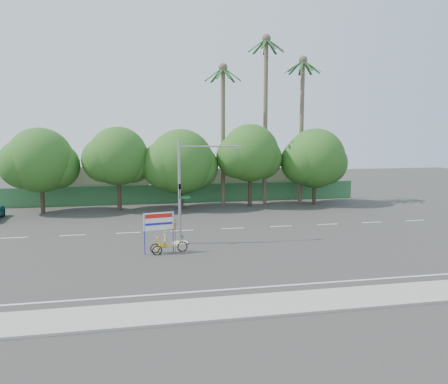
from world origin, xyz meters
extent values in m
plane|color=#33302D|center=(0.00, 0.00, 0.00)|extent=(120.00, 120.00, 0.00)
cube|color=gray|center=(0.00, -7.50, 0.06)|extent=(50.00, 2.40, 0.12)
cube|color=#336B3D|center=(0.00, 21.50, 1.00)|extent=(38.00, 0.08, 2.00)
cube|color=#BCAE95|center=(-10.00, 26.00, 2.00)|extent=(12.00, 8.00, 4.00)
cube|color=#BCAE95|center=(8.00, 26.00, 1.80)|extent=(14.00, 8.00, 3.60)
cylinder|color=#473828|center=(-14.00, 18.00, 1.76)|extent=(0.40, 0.40, 3.52)
sphere|color=#205218|center=(-14.00, 18.00, 4.96)|extent=(6.00, 6.00, 6.00)
sphere|color=#205218|center=(-12.65, 18.30, 4.40)|extent=(4.32, 4.32, 4.32)
sphere|color=#205218|center=(-15.35, 17.75, 4.64)|extent=(4.56, 4.56, 4.56)
cylinder|color=#473828|center=(-7.00, 18.00, 1.87)|extent=(0.40, 0.40, 3.74)
sphere|color=#205218|center=(-7.00, 18.00, 5.27)|extent=(5.60, 5.60, 5.60)
sphere|color=#205218|center=(-5.74, 18.30, 4.68)|extent=(4.03, 4.03, 4.03)
sphere|color=#205218|center=(-8.26, 17.75, 4.93)|extent=(4.26, 4.26, 4.26)
cylinder|color=#473828|center=(-1.00, 18.00, 1.65)|extent=(0.40, 0.40, 3.30)
sphere|color=#205218|center=(-1.00, 18.00, 4.65)|extent=(6.40, 6.40, 6.40)
sphere|color=#205218|center=(0.44, 18.30, 4.12)|extent=(4.61, 4.61, 4.61)
sphere|color=#205218|center=(-2.44, 17.75, 4.35)|extent=(4.86, 4.86, 4.86)
cylinder|color=#473828|center=(6.00, 18.00, 1.94)|extent=(0.40, 0.40, 3.87)
sphere|color=#205218|center=(6.00, 18.00, 5.46)|extent=(5.80, 5.80, 5.80)
sphere|color=#205218|center=(7.30, 18.30, 4.84)|extent=(4.18, 4.18, 4.18)
sphere|color=#205218|center=(4.70, 17.75, 5.10)|extent=(4.41, 4.41, 4.41)
cylinder|color=#473828|center=(13.00, 18.00, 1.72)|extent=(0.40, 0.40, 3.43)
sphere|color=#205218|center=(13.00, 18.00, 4.84)|extent=(6.20, 6.20, 6.20)
sphere|color=#205218|center=(14.39, 18.30, 4.29)|extent=(4.46, 4.46, 4.46)
sphere|color=#205218|center=(11.61, 17.75, 4.52)|extent=(4.71, 4.71, 4.71)
cylinder|color=#70604C|center=(8.00, 19.50, 8.50)|extent=(0.44, 0.44, 17.00)
sphere|color=#70604C|center=(8.00, 19.50, 17.00)|extent=(0.90, 0.90, 0.90)
cube|color=#1C4C21|center=(8.94, 19.50, 16.34)|extent=(1.91, 0.28, 1.36)
cube|color=#1C4C21|center=(8.72, 20.11, 16.34)|extent=(1.65, 1.44, 1.36)
cube|color=#1C4C21|center=(8.16, 20.43, 16.34)|extent=(0.61, 1.93, 1.36)
cube|color=#1C4C21|center=(7.53, 20.32, 16.34)|extent=(1.20, 1.80, 1.36)
cube|color=#1C4C21|center=(7.11, 19.82, 16.34)|extent=(1.89, 0.92, 1.36)
cube|color=#1C4C21|center=(7.11, 19.18, 16.34)|extent=(1.89, 0.92, 1.36)
cube|color=#1C4C21|center=(7.53, 18.68, 16.34)|extent=(1.20, 1.80, 1.36)
cube|color=#1C4C21|center=(8.16, 18.57, 16.34)|extent=(0.61, 1.93, 1.36)
cube|color=#1C4C21|center=(8.72, 18.89, 16.34)|extent=(1.65, 1.44, 1.36)
cylinder|color=#70604C|center=(12.00, 19.50, 7.50)|extent=(0.44, 0.44, 15.00)
sphere|color=#70604C|center=(12.00, 19.50, 15.00)|extent=(0.90, 0.90, 0.90)
cube|color=#1C4C21|center=(12.94, 19.50, 14.34)|extent=(1.91, 0.28, 1.36)
cube|color=#1C4C21|center=(12.72, 20.11, 14.34)|extent=(1.65, 1.44, 1.36)
cube|color=#1C4C21|center=(12.16, 20.43, 14.34)|extent=(0.61, 1.93, 1.36)
cube|color=#1C4C21|center=(11.53, 20.32, 14.34)|extent=(1.20, 1.80, 1.36)
cube|color=#1C4C21|center=(11.11, 19.82, 14.34)|extent=(1.89, 0.92, 1.36)
cube|color=#1C4C21|center=(11.11, 19.18, 14.34)|extent=(1.89, 0.92, 1.36)
cube|color=#1C4C21|center=(11.53, 18.68, 14.34)|extent=(1.20, 1.80, 1.36)
cube|color=#1C4C21|center=(12.16, 18.57, 14.34)|extent=(0.61, 1.93, 1.36)
cube|color=#1C4C21|center=(12.72, 18.89, 14.34)|extent=(1.65, 1.44, 1.36)
cylinder|color=#70604C|center=(3.50, 19.50, 7.00)|extent=(0.44, 0.44, 14.00)
sphere|color=#70604C|center=(3.50, 19.50, 14.00)|extent=(0.90, 0.90, 0.90)
cube|color=#1C4C21|center=(4.44, 19.50, 13.34)|extent=(1.91, 0.28, 1.36)
cube|color=#1C4C21|center=(4.22, 20.11, 13.34)|extent=(1.65, 1.44, 1.36)
cube|color=#1C4C21|center=(3.66, 20.43, 13.34)|extent=(0.61, 1.93, 1.36)
cube|color=#1C4C21|center=(3.03, 20.32, 13.34)|extent=(1.20, 1.80, 1.36)
cube|color=#1C4C21|center=(2.61, 19.82, 13.34)|extent=(1.89, 0.92, 1.36)
cube|color=#1C4C21|center=(2.61, 19.18, 13.34)|extent=(1.89, 0.92, 1.36)
cube|color=#1C4C21|center=(3.03, 18.68, 13.34)|extent=(1.20, 1.80, 1.36)
cube|color=#1C4C21|center=(3.66, 18.57, 13.34)|extent=(0.61, 1.93, 1.36)
cube|color=#1C4C21|center=(4.22, 18.89, 13.34)|extent=(1.65, 1.44, 1.36)
cylinder|color=gray|center=(-2.50, 4.00, 0.05)|extent=(1.10, 1.10, 0.10)
cylinder|color=gray|center=(-2.50, 4.00, 3.50)|extent=(0.18, 0.18, 7.00)
cylinder|color=gray|center=(-0.50, 4.00, 6.55)|extent=(4.00, 0.10, 0.10)
cube|color=gray|center=(1.40, 4.00, 6.45)|extent=(0.55, 0.20, 0.12)
imported|color=black|center=(-2.50, 3.78, 3.60)|extent=(0.16, 0.20, 1.00)
cube|color=#14662D|center=(-2.15, 4.00, 3.15)|extent=(0.70, 0.04, 0.18)
torus|color=black|center=(-2.54, 2.08, 0.30)|extent=(0.68, 0.19, 0.67)
torus|color=black|center=(-4.25, 2.05, 0.28)|extent=(0.63, 0.18, 0.63)
torus|color=black|center=(-4.15, 1.50, 0.28)|extent=(0.63, 0.18, 0.63)
cube|color=orange|center=(-3.37, 1.93, 0.36)|extent=(1.68, 0.36, 0.06)
cube|color=orange|center=(-4.20, 1.78, 0.30)|extent=(0.16, 0.60, 0.05)
cube|color=orange|center=(-3.76, 1.86, 0.50)|extent=(0.56, 0.50, 0.06)
cube|color=orange|center=(-4.02, 1.81, 0.78)|extent=(0.30, 0.45, 0.54)
cylinder|color=black|center=(-2.54, 2.08, 0.70)|extent=(0.03, 0.03, 0.55)
cube|color=black|center=(-2.54, 2.08, 0.97)|extent=(0.12, 0.45, 0.04)
imported|color=#CCB284|center=(-3.61, 1.88, 0.88)|extent=(0.32, 0.43, 1.07)
cylinder|color=#1A1FCA|center=(-4.89, 1.66, 1.34)|extent=(0.06, 0.06, 2.69)
cylinder|color=#1A1FCA|center=(-3.12, 1.97, 1.34)|extent=(0.06, 0.06, 2.69)
cube|color=white|center=(-4.00, 1.81, 2.04)|extent=(1.87, 0.38, 1.09)
cube|color=red|center=(-4.00, 1.78, 2.39)|extent=(1.67, 0.31, 0.26)
cube|color=#1A1FCA|center=(-4.00, 1.78, 1.89)|extent=(1.67, 0.31, 0.14)
cylinder|color=black|center=(-2.98, 2.00, 1.04)|extent=(0.02, 0.02, 2.09)
cube|color=red|center=(-3.32, 1.94, 1.69)|extent=(0.87, 0.17, 0.65)
camera|label=1|loc=(-5.18, -24.82, 7.40)|focal=35.00mm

